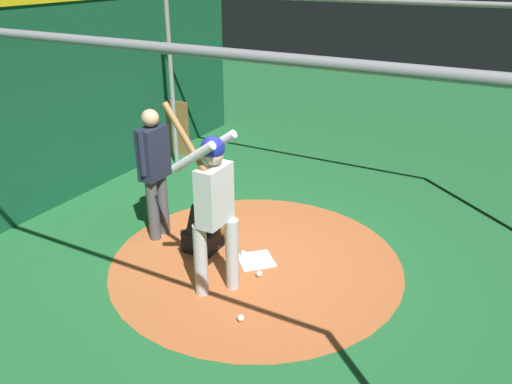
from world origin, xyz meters
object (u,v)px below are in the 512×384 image
baseball_0 (241,318)px  baseball_2 (243,253)px  baseball_1 (259,274)px  home_plate (256,260)px  bat_rack (174,129)px  umpire (154,167)px  catcher (205,225)px  batter (213,201)px

baseball_0 → baseball_2: size_ratio=1.00×
baseball_2 → baseball_1: bearing=-38.6°
home_plate → bat_rack: size_ratio=0.40×
home_plate → umpire: umpire is taller
catcher → baseball_1: (0.91, -0.23, -0.31)m
catcher → bat_rack: 3.78m
home_plate → baseball_1: baseball_1 is taller
batter → baseball_1: 1.21m
home_plate → catcher: size_ratio=0.46×
baseball_0 → baseball_1: same height
bat_rack → baseball_0: bearing=-45.9°
home_plate → umpire: size_ratio=0.24×
batter → bat_rack: (-3.17, 3.46, -0.63)m
home_plate → baseball_0: bearing=-69.1°
catcher → baseball_0: 1.56m
home_plate → catcher: (-0.70, -0.06, 0.34)m
bat_rack → baseball_2: size_ratio=14.20×
home_plate → catcher: bearing=-174.9°
home_plate → baseball_2: bearing=171.5°
batter → baseball_0: bearing=-34.1°
home_plate → bat_rack: (-3.28, 2.71, 0.48)m
umpire → baseball_1: umpire is taller
home_plate → batter: (-0.10, -0.75, 1.11)m
umpire → baseball_0: 2.37m
home_plate → baseball_0: 1.18m
baseball_0 → bat_rack: bearing=134.1°
batter → baseball_2: 1.33m
bat_rack → catcher: bearing=-47.1°
umpire → baseball_0: umpire is taller
umpire → baseball_2: bearing=3.4°
batter → umpire: size_ratio=1.23×
bat_rack → home_plate: bearing=-39.6°
batter → baseball_2: batter is taller
catcher → baseball_2: bearing=10.4°
baseball_0 → batter: bearing=145.9°
baseball_1 → baseball_2: 0.51m
umpire → baseball_0: bearing=-29.2°
umpire → bat_rack: bearing=123.3°
batter → umpire: (-1.37, 0.70, -0.13)m
catcher → baseball_0: (1.13, -1.04, -0.31)m
home_plate → baseball_0: baseball_0 is taller
batter → umpire: 1.54m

